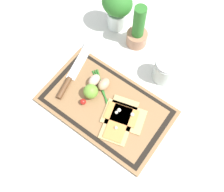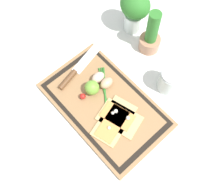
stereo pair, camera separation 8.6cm
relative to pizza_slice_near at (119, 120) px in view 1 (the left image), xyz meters
name	(u,v)px [view 1 (the left image)]	position (x,y,z in m)	size (l,w,h in m)	color
ground_plane	(106,107)	(-0.08, 0.02, -0.02)	(6.00, 6.00, 0.00)	silver
cutting_board	(106,106)	(-0.08, 0.02, -0.02)	(0.52, 0.31, 0.02)	#997047
pizza_slice_near	(119,120)	(0.00, 0.00, 0.00)	(0.15, 0.21, 0.02)	tan
pizza_slice_far	(124,116)	(0.00, 0.03, 0.00)	(0.19, 0.15, 0.02)	tan
knife	(70,78)	(-0.27, 0.03, 0.00)	(0.10, 0.30, 0.02)	silver
egg_brown	(104,84)	(-0.14, 0.09, 0.01)	(0.04, 0.06, 0.04)	tan
egg_pink	(94,80)	(-0.18, 0.08, 0.01)	(0.04, 0.06, 0.04)	beige
lime	(90,92)	(-0.16, 0.02, 0.02)	(0.06, 0.06, 0.06)	#70A838
cherry_tomato_red	(83,102)	(-0.16, -0.02, 0.01)	(0.02, 0.02, 0.02)	red
scallion_bunch	(105,97)	(-0.10, 0.05, 0.00)	(0.23, 0.17, 0.01)	#2D7528
herb_pot	(138,32)	(-0.16, 0.36, 0.05)	(0.09, 0.09, 0.22)	#AD7A5B
sauce_jar	(165,71)	(0.03, 0.28, 0.02)	(0.09, 0.09, 0.11)	silver
herb_glass	(117,7)	(-0.29, 0.38, 0.10)	(0.14, 0.12, 0.20)	silver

